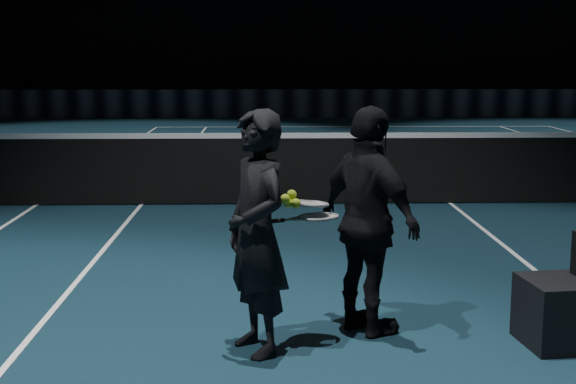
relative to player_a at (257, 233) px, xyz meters
name	(u,v)px	position (x,y,z in m)	size (l,w,h in m)	color
floor	(450,203)	(2.52, 5.38, -0.80)	(36.00, 36.00, 0.00)	black
court_lines	(450,203)	(2.52, 5.38, -0.80)	(10.98, 23.78, 0.01)	white
net_mesh	(451,170)	(2.52, 5.38, -0.35)	(12.80, 0.02, 0.86)	black
net_tape	(452,135)	(2.52, 5.38, 0.11)	(12.80, 0.03, 0.07)	white
sponsor_backdrop	(342,103)	(2.52, 20.88, -0.35)	(22.00, 0.15, 0.90)	black
player_a	(257,233)	(0.00, 0.00, 0.00)	(0.59, 0.38, 1.61)	black
player_b	(369,222)	(0.77, 0.35, 0.00)	(0.94, 0.39, 1.61)	black
racket_lower	(318,217)	(0.41, 0.19, 0.07)	(0.68, 0.22, 0.03)	black
racket_upper	(309,204)	(0.35, 0.20, 0.16)	(0.68, 0.22, 0.03)	black
tennis_balls	(292,200)	(0.23, 0.11, 0.20)	(0.12, 0.10, 0.12)	gold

